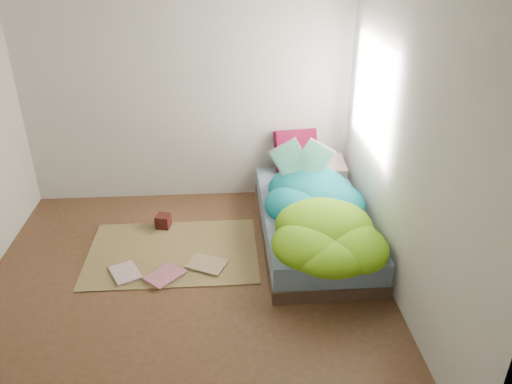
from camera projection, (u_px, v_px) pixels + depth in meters
ground at (185, 288)px, 4.29m from camera, size 3.50×3.50×0.00m
room_walls at (172, 105)px, 3.55m from camera, size 3.54×3.54×2.62m
bed at (313, 223)px, 4.92m from camera, size 1.00×2.00×0.34m
duvet at (319, 203)px, 4.57m from camera, size 0.96×1.84×0.34m
rug at (173, 252)px, 4.76m from camera, size 1.60×1.10×0.01m
pillow_floral at (319, 167)px, 5.53m from camera, size 0.58×0.37×0.13m
pillow_magenta at (296, 150)px, 5.54m from camera, size 0.47×0.21×0.46m
open_book at (302, 149)px, 4.87m from camera, size 0.52×0.15×0.31m
wooden_box at (163, 221)px, 5.13m from camera, size 0.17×0.17×0.14m
floor_book_a at (113, 277)px, 4.39m from camera, size 0.34×0.37×0.02m
floor_book_b at (156, 270)px, 4.46m from camera, size 0.40×0.40×0.03m
floor_book_c at (201, 272)px, 4.45m from camera, size 0.41×0.37×0.03m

